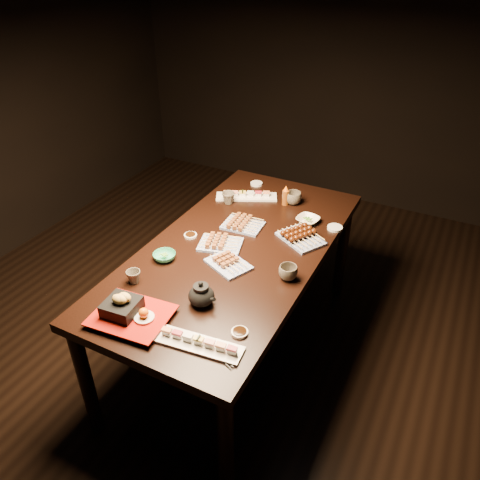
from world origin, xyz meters
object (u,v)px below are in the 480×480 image
Objects in this scene: edamame_bowl_cream at (308,220)px; edamame_bowl_green at (164,256)px; sushi_platter_far at (247,194)px; teacup_far_right at (293,198)px; teacup_far_left at (228,198)px; teacup_mid_right at (288,273)px; teapot at (201,293)px; yakitori_plate_left at (243,222)px; sushi_platter_near at (199,342)px; dining_table at (236,300)px; yakitori_plate_right at (228,261)px; tempura_tray at (130,309)px; condiment_bottle at (286,195)px; teacup_near_left at (134,277)px; yakitori_plate_center at (220,241)px.

edamame_bowl_green is at bearing -127.39° from edamame_bowl_cream.
sushi_platter_far reaches higher than edamame_bowl_cream.
edamame_bowl_cream is 0.24m from teacup_far_right.
teacup_mid_right is at bearing -41.03° from teacup_far_left.
teapot is (0.35, -0.90, 0.02)m from teacup_far_left.
sushi_platter_near is at bearing -77.59° from yakitori_plate_left.
dining_table is 15.18× the size of edamame_bowl_green.
yakitori_plate_right is at bearing -77.74° from yakitori_plate_left.
tempura_tray is at bearing 173.53° from sushi_platter_near.
teapot reaches higher than yakitori_plate_left.
sushi_platter_far is 3.02× the size of edamame_bowl_cream.
teacup_far_right is (0.09, 0.61, 0.41)m from dining_table.
teapot reaches higher than teacup_far_right.
teacup_far_right is at bearing 109.91° from teacup_mid_right.
teacup_far_left is at bearing 91.14° from tempura_tray.
teapot is (0.07, -0.48, 0.44)m from dining_table.
teacup_mid_right is 0.92× the size of teacup_far_right.
dining_table is 0.85m from tempura_tray.
yakitori_plate_left is 1.74× the size of condiment_bottle.
teacup_far_right is at bearing 37.31° from condiment_bottle.
teacup_near_left is 1.13m from condiment_bottle.
teacup_far_left is at bearing 34.89° from sushi_platter_far.
teacup_near_left is at bearing -109.60° from teacup_far_right.
teacup_mid_right is (0.42, -0.34, 0.01)m from yakitori_plate_left.
teacup_near_left is at bearing -167.87° from teapot.
condiment_bottle is (0.35, 1.07, 0.03)m from teacup_near_left.
yakitori_plate_center reaches higher than edamame_bowl_green.
condiment_bottle is at bearing 161.40° from sushi_platter_far.
edamame_bowl_cream is at bearing 94.45° from yakitori_plate_right.
dining_table is at bearing 84.95° from sushi_platter_far.
tempura_tray is at bearing -100.19° from teacup_far_right.
sushi_platter_far is (-0.41, 1.25, 0.00)m from sushi_platter_near.
teapot is 1.05m from condiment_bottle.
sushi_platter_far is 0.75m from yakitori_plate_right.
condiment_bottle reaches higher than edamame_bowl_cream.
yakitori_plate_center is at bearing -98.24° from yakitori_plate_left.
sushi_platter_far is 0.26m from condiment_bottle.
teacup_far_left is (-0.19, 0.44, 0.01)m from yakitori_plate_center.
dining_table is 12.62× the size of teapot.
dining_table is 0.55m from edamame_bowl_green.
teacup_far_left reaches higher than dining_table.
teacup_near_left is (-0.22, -0.47, 0.00)m from yakitori_plate_center.
teapot is at bearing -30.84° from edamame_bowl_green.
teacup_near_left reaches higher than sushi_platter_far.
sushi_platter_far is at bearing 101.73° from sushi_platter_near.
teapot is (-0.18, -0.91, 0.04)m from edamame_bowl_cream.
teacup_mid_right is 0.76m from condiment_bottle.
yakitori_plate_right is at bearing -61.65° from teacup_far_left.
tempura_tray reaches higher than sushi_platter_near.
teapot is at bearing 112.45° from sushi_platter_near.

